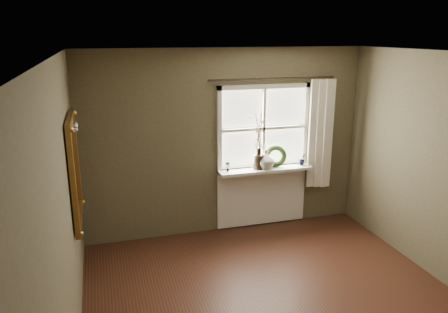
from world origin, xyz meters
TOP-DOWN VIEW (x-y plane):
  - ceiling at (0.00, 0.00)m, footprint 4.50×4.50m
  - wall_back at (0.00, 2.30)m, footprint 4.00×0.10m
  - wall_left at (-2.05, 0.00)m, footprint 0.10×4.50m
  - window_frame at (0.55, 2.23)m, footprint 1.36×0.06m
  - window_sill at (0.55, 2.12)m, footprint 1.36×0.26m
  - window_apron at (0.55, 2.23)m, footprint 1.36×0.04m
  - dark_jug at (0.44, 2.12)m, footprint 0.16×0.16m
  - cream_vase at (0.55, 2.12)m, footprint 0.27×0.27m
  - wreath at (0.72, 2.16)m, footprint 0.34×0.22m
  - potted_plant_left at (-0.01, 2.12)m, footprint 0.09×0.08m
  - potted_plant_right at (1.13, 2.12)m, footprint 0.11×0.10m
  - curtain at (1.39, 2.13)m, footprint 0.36×0.12m
  - curtain_rod at (0.65, 2.17)m, footprint 1.84×0.03m
  - gilt_mirror at (-1.96, 1.20)m, footprint 0.10×0.96m

SIDE VIEW (x-z plane):
  - window_apron at x=0.55m, z-range 0.02..0.90m
  - window_sill at x=0.55m, z-range 0.88..0.92m
  - potted_plant_left at x=-0.01m, z-range 0.92..1.07m
  - potted_plant_right at x=1.13m, z-range 0.92..1.10m
  - dark_jug at x=0.44m, z-range 0.92..1.13m
  - wreath at x=0.72m, z-range 0.88..1.20m
  - cream_vase at x=0.55m, z-range 0.92..1.19m
  - wall_back at x=0.00m, z-range 0.00..2.60m
  - wall_left at x=-2.05m, z-range 0.00..2.60m
  - curtain at x=1.39m, z-range 0.57..2.16m
  - gilt_mirror at x=-1.96m, z-range 0.83..1.97m
  - window_frame at x=0.55m, z-range 0.86..2.10m
  - curtain_rod at x=0.65m, z-range 2.16..2.20m
  - ceiling at x=0.00m, z-range 2.60..2.60m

